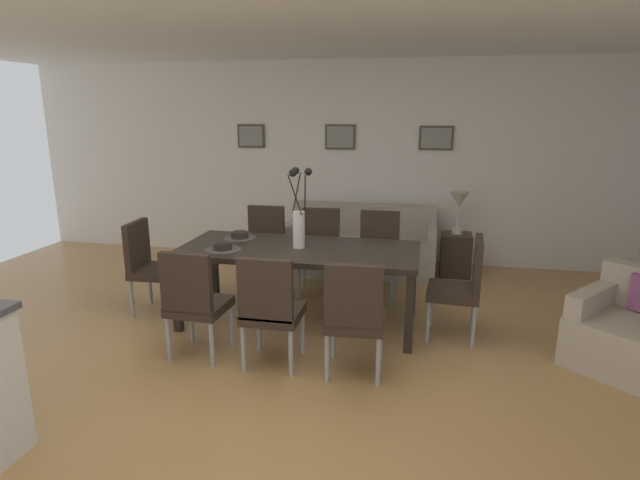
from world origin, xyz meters
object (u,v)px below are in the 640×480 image
dining_chair_mid_right (378,250)px  dining_chair_head_west (149,262)px  sofa (361,249)px  bowl_near_left (223,246)px  bowl_near_right (240,234)px  armchair (637,333)px  dining_chair_head_east (463,283)px  dining_chair_near_right (264,243)px  dining_table (299,254)px  centerpiece_vase (299,218)px  framed_picture_right (436,138)px  dining_chair_near_left (194,299)px  framed_picture_center (340,137)px  dining_chair_far_right (319,247)px  dining_chair_far_left (270,306)px  side_table (455,255)px  dining_chair_mid_left (354,313)px  table_lamp (459,204)px  framed_picture_left (251,136)px

dining_chair_mid_right → dining_chair_head_west: bearing=-157.4°
sofa → bowl_near_left: bearing=-117.3°
bowl_near_right → armchair: (3.45, -0.54, -0.49)m
dining_chair_head_east → bowl_near_left: 2.16m
dining_chair_near_right → dining_chair_head_west: same height
dining_table → centerpiece_vase: bearing=55.3°
framed_picture_right → dining_chair_near_left: bearing=-120.9°
bowl_near_left → armchair: bearing=-1.7°
framed_picture_center → dining_chair_head_east: bearing=-56.9°
dining_chair_far_right → dining_chair_far_left: bearing=-90.3°
dining_chair_head_east → armchair: size_ratio=0.82×
dining_table → armchair: 2.84m
framed_picture_center → dining_chair_near_right: bearing=-115.8°
dining_chair_far_left → centerpiece_vase: size_ratio=1.25×
dining_chair_near_right → dining_chair_far_left: same height
dining_chair_far_left → side_table: 3.10m
framed_picture_center → dining_chair_mid_left: bearing=-78.3°
dining_chair_near_right → bowl_near_right: (-0.02, -0.69, 0.27)m
bowl_near_right → side_table: 2.73m
table_lamp → dining_chair_head_east: bearing=-91.2°
armchair → framed_picture_center: bearing=137.5°
framed_picture_left → framed_picture_center: bearing=-0.0°
dining_chair_near_left → framed_picture_left: framed_picture_left is taller
dining_chair_head_east → dining_chair_head_west: bearing=179.9°
dining_chair_mid_right → dining_chair_head_west: 2.36m
dining_chair_far_right → sofa: dining_chair_far_right is taller
dining_chair_near_left → table_lamp: bearing=50.9°
dining_chair_far_left → dining_chair_mid_left: size_ratio=1.00×
dining_chair_near_left → table_lamp: (2.16, 2.66, 0.38)m
dining_chair_mid_left → bowl_near_left: bearing=152.2°
framed_picture_left → dining_chair_mid_right: bearing=-36.0°
dining_chair_mid_right → framed_picture_center: framed_picture_center is taller
bowl_near_left → dining_chair_mid_right: bearing=40.0°
dining_chair_mid_right → dining_chair_head_west: same height
dining_table → dining_chair_near_right: bearing=125.1°
bowl_near_left → table_lamp: bearing=42.6°
dining_chair_mid_left → framed_picture_center: (-0.65, 3.15, 1.12)m
dining_chair_near_left → framed_picture_center: size_ratio=2.33×
framed_picture_right → dining_chair_mid_left: bearing=-100.2°
dining_chair_far_right → dining_chair_mid_left: (0.65, -1.81, 0.00)m
dining_chair_head_east → framed_picture_right: size_ratio=2.19×
dining_chair_far_left → bowl_near_left: dining_chair_far_left is taller
dining_chair_near_left → armchair: bearing=9.2°
framed_picture_left → framed_picture_right: bearing=-0.0°
dining_table → dining_chair_far_left: size_ratio=2.39×
dining_chair_near_right → side_table: 2.34m
dining_chair_far_left → bowl_near_left: bearing=133.9°
side_table → table_lamp: size_ratio=1.02×
framed_picture_left → dining_chair_head_west: bearing=-97.8°
dining_chair_far_right → centerpiece_vase: bearing=-90.1°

